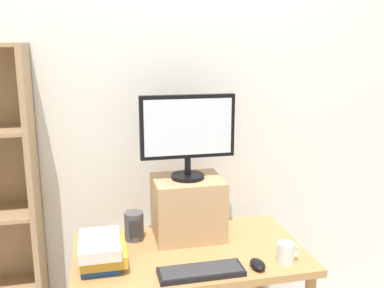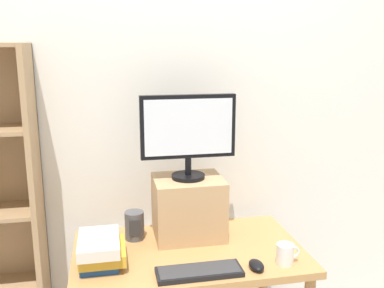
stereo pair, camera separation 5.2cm
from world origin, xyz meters
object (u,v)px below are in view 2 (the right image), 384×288
computer_mouse (256,265)px  desk (189,266)px  coffee_mug (286,254)px  book_stack (101,250)px  desk_speaker (135,225)px  riser_box (188,207)px  computer_monitor (188,132)px  keyboard (200,272)px

computer_mouse → desk: bearing=136.9°
coffee_mug → desk: bearing=151.2°
book_stack → desk_speaker: desk_speaker is taller
riser_box → computer_monitor: (-0.00, -0.00, 0.40)m
keyboard → book_stack: (-0.43, 0.17, 0.06)m
book_stack → desk_speaker: size_ratio=1.84×
book_stack → coffee_mug: 0.85m
keyboard → computer_monitor: bearing=86.6°
riser_box → book_stack: (-0.45, -0.23, -0.09)m
riser_box → desk_speaker: riser_box is taller
coffee_mug → computer_monitor: bearing=134.4°
desk → keyboard: (0.00, -0.24, 0.10)m
book_stack → coffee_mug: (0.83, -0.16, -0.02)m
keyboard → computer_mouse: computer_mouse is taller
desk → computer_mouse: 0.37m
desk → computer_monitor: computer_monitor is taller
desk → book_stack: size_ratio=4.15×
riser_box → desk_speaker: 0.29m
computer_monitor → desk_speaker: size_ratio=3.27×
keyboard → desk_speaker: desk_speaker is taller
riser_box → keyboard: (-0.02, -0.40, -0.15)m
riser_box → computer_mouse: riser_box is taller
desk → coffee_mug: bearing=-28.8°
computer_mouse → book_stack: (-0.68, 0.18, 0.05)m
riser_box → desk_speaker: bearing=177.5°
desk → computer_mouse: computer_mouse is taller
computer_mouse → riser_box: bearing=119.6°
keyboard → riser_box: bearing=86.6°
desk → riser_box: 0.30m
riser_box → computer_monitor: bearing=-90.0°
riser_box → keyboard: riser_box is taller
book_stack → desk_speaker: bearing=55.1°
riser_box → keyboard: size_ratio=0.94×
book_stack → computer_monitor: bearing=27.1°
keyboard → computer_mouse: 0.26m
desk → coffee_mug: coffee_mug is taller
keyboard → computer_mouse: bearing=-1.3°
computer_monitor → book_stack: size_ratio=1.78×
keyboard → coffee_mug: coffee_mug is taller
desk → computer_mouse: (0.26, -0.24, 0.11)m
desk → keyboard: size_ratio=2.95×
desk → computer_mouse: bearing=-43.1°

